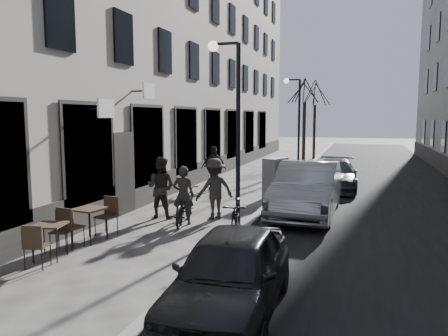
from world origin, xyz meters
The scene contains 20 objects.
ground centered at (0.00, 0.00, 0.00)m, with size 120.00×120.00×0.00m, color #3E3B38.
road centered at (3.85, 16.00, 0.00)m, with size 7.30×60.00×0.00m, color black.
kerb centered at (0.20, 16.00, 0.06)m, with size 0.25×60.00×0.12m, color slate.
building_left centered at (-6.00, 16.50, 8.00)m, with size 4.00×35.00×16.00m, color #B0A293.
streetlamp_near centered at (-0.17, 6.00, 3.16)m, with size 0.90×0.28×5.09m.
streetlamp_far centered at (-0.17, 18.00, 3.16)m, with size 0.90×0.28×5.09m.
tree_near centered at (-0.10, 21.00, 4.66)m, with size 2.40×2.40×5.70m.
tree_far centered at (-0.10, 27.00, 4.66)m, with size 2.40×2.40×5.70m.
bistro_set_b centered at (-3.23, 2.38, 0.47)m, with size 0.78×1.61×0.92m.
bistro_set_c centered at (-3.20, 3.79, 0.51)m, with size 0.78×1.73×0.99m.
utility_cabinet centered at (0.10, 10.92, 0.76)m, with size 0.56×1.02×1.53m, color slate.
bicycle centered at (-1.66, 6.13, 0.52)m, with size 0.68×1.96×1.03m, color black.
cyclist_rider centered at (-1.66, 6.13, 0.84)m, with size 0.62×0.40×1.69m, color black.
pedestrian_near centered at (-2.63, 6.68, 0.93)m, with size 0.91×0.71×1.87m, color black.
pedestrian_mid centered at (-1.01, 7.01, 0.92)m, with size 1.19×0.68×1.84m, color #272522.
pedestrian_far centered at (-2.74, 12.02, 0.92)m, with size 1.08×0.45×1.85m, color black.
car_near centered at (1.27, 1.00, 0.66)m, with size 1.57×3.89×1.33m, color black.
car_mid centered at (1.60, 8.35, 0.83)m, with size 1.76×5.04×1.66m, color gray.
car_far centered at (2.18, 13.55, 0.63)m, with size 1.78×4.37×1.27m, color #35383E.
moped centered at (0.40, 4.39, 0.57)m, with size 0.53×1.88×1.13m, color black.
Camera 1 is at (3.14, -5.29, 3.09)m, focal length 35.00 mm.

